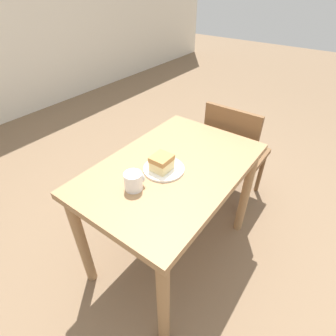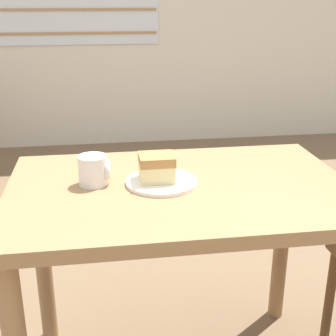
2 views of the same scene
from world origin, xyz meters
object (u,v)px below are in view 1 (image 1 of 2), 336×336
dining_table_near (172,182)px  coffee_mug (134,181)px  chair_near_window (233,152)px  plate (164,169)px  cake_slice (162,163)px

dining_table_near → coffee_mug: coffee_mug is taller
dining_table_near → chair_near_window: chair_near_window is taller
dining_table_near → plate: 0.14m
cake_slice → chair_near_window: bearing=-5.9°
dining_table_near → chair_near_window: 0.74m
chair_near_window → plate: bearing=84.2°
coffee_mug → plate: bearing=-7.3°
plate → chair_near_window: bearing=-5.8°
chair_near_window → plate: size_ratio=4.02×
chair_near_window → cake_slice: chair_near_window is taller
dining_table_near → cake_slice: 0.19m
coffee_mug → cake_slice: bearing=-6.9°
chair_near_window → plate: chair_near_window is taller
dining_table_near → coffee_mug: size_ratio=10.98×
dining_table_near → chair_near_window: (0.72, -0.06, -0.15)m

